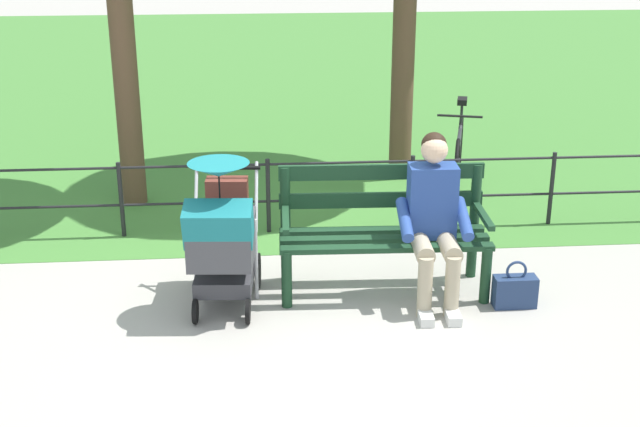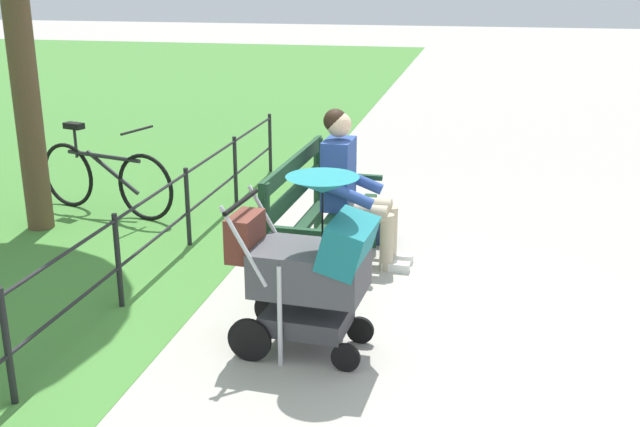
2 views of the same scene
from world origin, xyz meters
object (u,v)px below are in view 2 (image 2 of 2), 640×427
Objects in this scene: person_on_bench at (352,183)px; handbag at (384,226)px; stroller at (311,263)px; bicycle at (105,178)px; park_bench at (315,212)px.

person_on_bench is 3.45× the size of handbag.
handbag is at bearing 175.30° from stroller.
stroller is at bearing 47.77° from bicycle.
stroller is 3.55m from bicycle.
handbag is 2.82m from bicycle.
handbag is at bearing 161.66° from person_on_bench.
handbag is (-2.17, 0.18, -0.47)m from stroller.
stroller is at bearing 0.75° from person_on_bench.
bicycle is at bearing -107.36° from person_on_bench.
stroller is at bearing 11.27° from park_bench.
park_bench is 1.11m from handbag.
person_on_bench is at bearing 72.64° from bicycle.
person_on_bench reaches higher than bicycle.
person_on_bench is at bearing -179.25° from stroller.
park_bench is 0.44m from person_on_bench.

